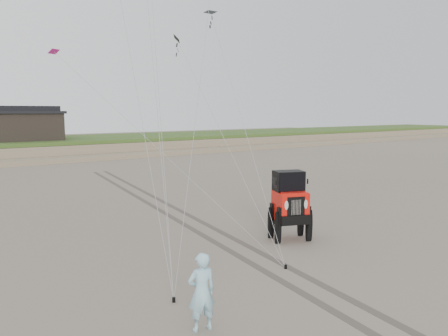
# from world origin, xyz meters

# --- Properties ---
(ground) EXTENTS (160.00, 160.00, 0.00)m
(ground) POSITION_xyz_m (0.00, 0.00, 0.00)
(ground) COLOR #6B6054
(ground) RESTS_ON ground
(dune_ridge) EXTENTS (160.00, 14.25, 1.73)m
(dune_ridge) POSITION_xyz_m (0.00, 37.50, 0.82)
(dune_ridge) COLOR #7A6B54
(dune_ridge) RESTS_ON ground
(cabin) EXTENTS (6.40, 5.40, 3.35)m
(cabin) POSITION_xyz_m (2.00, 37.00, 3.24)
(cabin) COLOR black
(cabin) RESTS_ON dune_ridge
(jeep) EXTENTS (4.08, 5.75, 1.97)m
(jeep) POSITION_xyz_m (3.24, 1.71, 0.98)
(jeep) COLOR red
(jeep) RESTS_ON ground
(man) EXTENTS (0.68, 0.51, 1.68)m
(man) POSITION_xyz_m (-2.85, -1.89, 0.84)
(man) COLOR #94D2E6
(man) RESTS_ON ground
(stake_main) EXTENTS (0.08, 0.08, 0.12)m
(stake_main) POSITION_xyz_m (-2.66, -0.36, 0.06)
(stake_main) COLOR black
(stake_main) RESTS_ON ground
(stake_aux) EXTENTS (0.08, 0.08, 0.12)m
(stake_aux) POSITION_xyz_m (1.09, -0.32, 0.06)
(stake_aux) COLOR black
(stake_aux) RESTS_ON ground
(tire_tracks) EXTENTS (5.22, 29.74, 0.01)m
(tire_tracks) POSITION_xyz_m (2.00, 8.00, 0.00)
(tire_tracks) COLOR #4C443D
(tire_tracks) RESTS_ON ground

